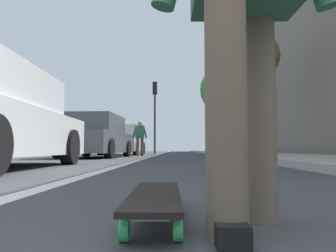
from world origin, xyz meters
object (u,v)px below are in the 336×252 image
street_tree_mid (255,59)px  street_tree_far (224,90)px  parked_car_far (123,141)px  traffic_light (155,104)px  parked_car_mid (96,137)px  pedestrian_distant (140,136)px  skateboard (155,198)px

street_tree_mid → street_tree_far: 8.25m
parked_car_far → street_tree_far: bearing=-59.8°
traffic_light → street_tree_mid: size_ratio=0.98×
parked_car_mid → parked_car_far: 5.69m
parked_car_far → traffic_light: 4.59m
street_tree_far → pedestrian_distant: (-6.36, 4.56, -3.14)m
traffic_light → street_tree_mid: street_tree_mid is taller
skateboard → parked_car_far: (15.71, 2.73, 0.63)m
skateboard → pedestrian_distant: size_ratio=0.56×
skateboard → traffic_light: (19.33, 1.31, 3.05)m
pedestrian_distant → parked_car_far: bearing=22.2°
parked_car_mid → parked_car_far: size_ratio=1.05×
street_tree_far → street_tree_mid: bearing=180.0°
parked_car_far → street_tree_mid: (-4.87, -5.78, 2.97)m
street_tree_mid → street_tree_far: bearing=0.0°
street_tree_mid → pedestrian_distant: 5.68m
skateboard → traffic_light: 19.62m
traffic_light → street_tree_far: (-0.25, -4.36, 0.86)m
street_tree_mid → skateboard: bearing=164.3°
skateboard → pedestrian_distant: 12.83m
street_tree_mid → pedestrian_distant: street_tree_mid is taller
parked_car_mid → traffic_light: (9.31, -1.42, 2.45)m
skateboard → pedestrian_distant: bearing=6.8°
skateboard → traffic_light: bearing=3.9°
parked_car_far → parked_car_mid: bearing=-180.0°
skateboard → street_tree_mid: size_ratio=0.18×
parked_car_far → street_tree_mid: 8.12m
street_tree_far → pedestrian_distant: 8.43m
parked_car_mid → parked_car_far: parked_car_far is taller
parked_car_mid → street_tree_mid: size_ratio=0.95×
skateboard → parked_car_far: bearing=9.9°
street_tree_mid → parked_car_mid: bearing=98.0°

